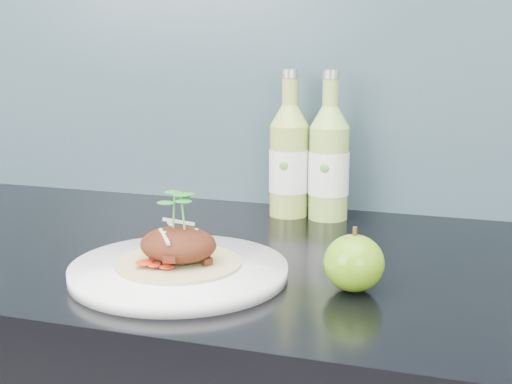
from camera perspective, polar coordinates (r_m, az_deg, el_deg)
dinner_plate at (r=0.88m, az=-6.19°, el=-6.29°), size 0.27×0.27×0.02m
pork_taco at (r=0.87m, az=-6.25°, el=-4.02°), size 0.15×0.15×0.10m
green_apple at (r=0.83m, az=7.84°, el=-5.65°), size 0.08×0.08×0.08m
cider_bottle_left at (r=1.16m, az=2.66°, el=2.50°), size 0.08×0.08×0.24m
cider_bottle_right at (r=1.14m, az=5.85°, el=2.30°), size 0.07×0.07×0.24m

